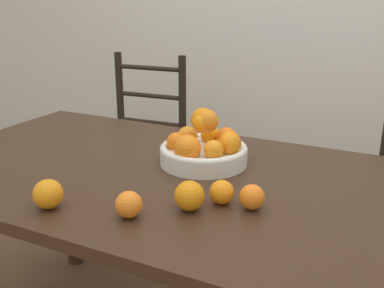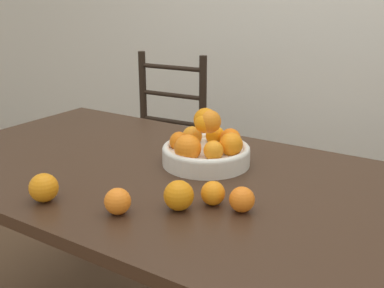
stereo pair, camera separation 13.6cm
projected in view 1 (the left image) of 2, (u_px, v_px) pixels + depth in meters
dining_table at (207, 207)px, 1.35m from camera, size 1.94×0.91×0.76m
fruit_bowl at (204, 147)px, 1.44m from camera, size 0.28×0.28×0.18m
orange_loose_0 at (48, 194)px, 1.14m from camera, size 0.08×0.08×0.08m
orange_loose_1 at (189, 196)px, 1.13m from camera, size 0.08×0.08×0.08m
orange_loose_2 at (252, 197)px, 1.14m from camera, size 0.07×0.07×0.07m
orange_loose_3 at (222, 192)px, 1.17m from camera, size 0.06×0.06×0.06m
orange_loose_4 at (129, 204)px, 1.10m from camera, size 0.07×0.07×0.07m
chair_left at (140, 155)px, 2.40m from camera, size 0.45×0.43×0.98m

